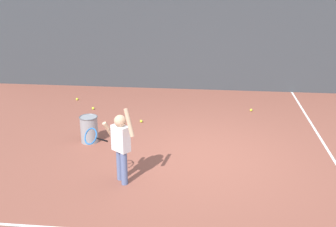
# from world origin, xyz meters

# --- Properties ---
(ground_plane) EXTENTS (20.00, 20.00, 0.00)m
(ground_plane) POSITION_xyz_m (0.00, 0.00, 0.00)
(ground_plane) COLOR brown
(court_line_sideline) EXTENTS (0.05, 9.00, 0.00)m
(court_line_sideline) POSITION_xyz_m (2.50, 1.00, 0.00)
(court_line_sideline) COLOR white
(court_line_sideline) RESTS_ON ground
(back_fence_windscreen) EXTENTS (13.02, 0.08, 2.85)m
(back_fence_windscreen) POSITION_xyz_m (0.00, 4.69, 1.43)
(back_fence_windscreen) COLOR #383D42
(back_fence_windscreen) RESTS_ON ground
(fence_post_1) EXTENTS (0.09, 0.09, 3.00)m
(fence_post_1) POSITION_xyz_m (-2.12, 4.75, 1.50)
(fence_post_1) COLOR slate
(fence_post_1) RESTS_ON ground
(fence_post_2) EXTENTS (0.09, 0.09, 3.00)m
(fence_post_2) POSITION_xyz_m (2.12, 4.75, 1.50)
(fence_post_2) COLOR slate
(fence_post_2) RESTS_ON ground
(tennis_player) EXTENTS (0.89, 0.51, 1.35)m
(tennis_player) POSITION_xyz_m (-1.33, -1.10, 0.73)
(tennis_player) COLOR slate
(tennis_player) RESTS_ON ground
(ball_hopper) EXTENTS (0.38, 0.38, 0.56)m
(ball_hopper) POSITION_xyz_m (-2.35, 0.50, 0.29)
(ball_hopper) COLOR gray
(ball_hopper) RESTS_ON ground
(tennis_ball_0) EXTENTS (0.07, 0.07, 0.07)m
(tennis_ball_0) POSITION_xyz_m (1.17, 2.81, 0.03)
(tennis_ball_0) COLOR #CCE033
(tennis_ball_0) RESTS_ON ground
(tennis_ball_1) EXTENTS (0.07, 0.07, 0.07)m
(tennis_ball_1) POSITION_xyz_m (-1.47, 1.72, 0.03)
(tennis_ball_1) COLOR #CCE033
(tennis_ball_1) RESTS_ON ground
(tennis_ball_2) EXTENTS (0.07, 0.07, 0.07)m
(tennis_ball_2) POSITION_xyz_m (-3.52, 3.23, 0.03)
(tennis_ball_2) COLOR #CCE033
(tennis_ball_2) RESTS_ON ground
(tennis_ball_4) EXTENTS (0.07, 0.07, 0.07)m
(tennis_ball_4) POSITION_xyz_m (-2.86, 2.51, 0.03)
(tennis_ball_4) COLOR #CCE033
(tennis_ball_4) RESTS_ON ground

